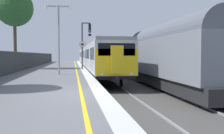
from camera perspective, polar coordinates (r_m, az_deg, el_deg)
name	(u,v)px	position (r m, az deg, el deg)	size (l,w,h in m)	color
ground	(156,106)	(10.77, 9.53, -8.50)	(17.40, 110.00, 1.21)	slate
commuter_train_at_platform	(93,56)	(36.30, -4.16, 2.33)	(2.83, 40.29, 3.81)	#B7B7BC
freight_train_adjacent_track	(145,54)	(24.86, 7.26, 2.90)	(2.60, 27.65, 4.72)	#232326
signal_gantry	(85,40)	(29.25, -6.03, 5.96)	(1.10, 0.24, 5.07)	#47474C
speed_limit_sign	(82,52)	(25.80, -6.51, 3.35)	(0.59, 0.08, 2.82)	#59595B
platform_lamp_mid	(59,33)	(20.00, -11.58, 7.25)	(2.00, 0.20, 5.19)	#93999E
background_tree_left	(15,9)	(30.43, -20.47, 11.76)	(3.96, 3.96, 8.48)	#473323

